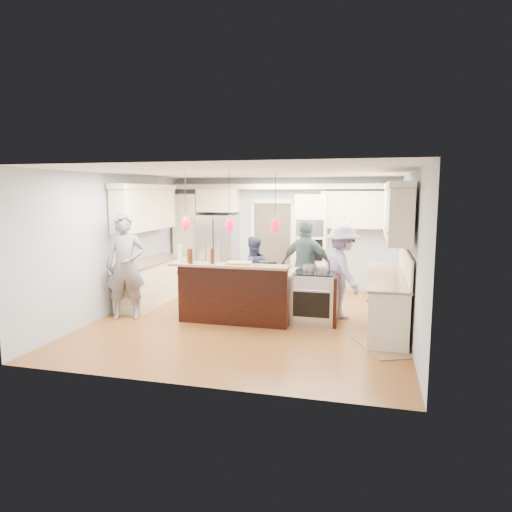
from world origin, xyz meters
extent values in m
plane|color=#A3612C|center=(0.00, 0.00, 0.00)|extent=(6.00, 6.00, 0.00)
cube|color=#B2BCC6|center=(0.00, 3.00, 1.35)|extent=(5.50, 0.04, 2.70)
cube|color=#B2BCC6|center=(0.00, -3.00, 1.35)|extent=(5.50, 0.04, 2.70)
cube|color=#B2BCC6|center=(-2.75, 0.00, 1.35)|extent=(0.04, 6.00, 2.70)
cube|color=#B2BCC6|center=(2.75, 0.00, 1.35)|extent=(0.04, 6.00, 2.70)
cube|color=white|center=(0.00, 0.00, 2.70)|extent=(5.50, 6.00, 0.04)
cube|color=#B7B7BC|center=(-1.55, 2.64, 0.90)|extent=(0.90, 0.70, 1.80)
cube|color=#FFF4CE|center=(0.75, 2.67, 1.15)|extent=(0.72, 0.64, 2.30)
cube|color=black|center=(0.75, 2.34, 1.55)|extent=(0.60, 0.02, 0.35)
cube|color=black|center=(0.75, 2.34, 1.05)|extent=(0.60, 0.02, 0.50)
cylinder|color=#B7B7BC|center=(0.75, 2.31, 1.30)|extent=(0.55, 0.02, 0.02)
cube|color=#FFF4CE|center=(-2.35, 2.70, 1.15)|extent=(0.60, 0.58, 2.30)
cube|color=#FFF4CE|center=(-1.55, 2.70, 2.15)|extent=(0.95, 0.58, 0.55)
cube|color=#FFF4CE|center=(1.80, 2.82, 1.95)|extent=(1.70, 0.35, 0.85)
cube|color=beige|center=(0.00, 2.80, 2.48)|extent=(5.30, 0.38, 0.12)
cube|color=#4C443A|center=(-0.25, 2.99, 1.05)|extent=(0.90, 0.06, 2.10)
cube|color=white|center=(-0.25, 2.95, 2.13)|extent=(1.04, 0.06, 0.10)
cube|color=#FFF4CE|center=(2.40, 0.30, 0.44)|extent=(0.60, 3.00, 0.88)
cube|color=tan|center=(2.40, 0.30, 0.90)|extent=(0.64, 3.05, 0.04)
cube|color=#FFF4CE|center=(2.52, 0.30, 1.98)|extent=(0.35, 3.00, 0.85)
cube|color=beige|center=(2.51, 0.30, 2.46)|extent=(0.37, 3.10, 0.10)
cube|color=#FFF4CE|center=(-2.40, 0.80, 0.44)|extent=(0.60, 2.20, 0.88)
cube|color=tan|center=(-2.40, 0.80, 0.90)|extent=(0.64, 2.25, 0.04)
cube|color=#FFF4CE|center=(-2.52, 0.80, 1.98)|extent=(0.35, 2.20, 0.85)
cube|color=beige|center=(-2.51, 0.80, 2.46)|extent=(0.37, 2.30, 0.10)
cube|color=black|center=(-0.25, 0.15, 0.44)|extent=(2.00, 1.00, 0.88)
cube|color=tan|center=(-0.25, 0.15, 0.90)|extent=(2.10, 1.10, 0.04)
cube|color=black|center=(-0.25, -0.41, 0.54)|extent=(2.00, 0.12, 1.08)
cube|color=tan|center=(-0.25, -0.55, 1.10)|extent=(2.10, 0.42, 0.04)
cube|color=black|center=(0.26, 0.20, 1.00)|extent=(0.37, 0.34, 0.16)
cube|color=#B7B7BC|center=(1.13, 0.15, 0.45)|extent=(0.76, 0.66, 0.90)
cube|color=black|center=(1.13, -0.19, 0.40)|extent=(0.65, 0.01, 0.45)
cube|color=black|center=(1.13, 0.15, 0.91)|extent=(0.72, 0.59, 0.02)
cube|color=black|center=(1.54, 0.15, 0.44)|extent=(0.06, 0.71, 0.88)
cylinder|color=black|center=(-1.05, -0.51, 2.33)|extent=(0.01, 0.01, 0.75)
ellipsoid|color=#BF0B3C|center=(-1.05, -0.51, 1.80)|extent=(0.15, 0.15, 0.26)
cylinder|color=black|center=(-0.25, -0.51, 2.33)|extent=(0.01, 0.01, 0.75)
ellipsoid|color=#BF0B3C|center=(-0.25, -0.51, 1.80)|extent=(0.15, 0.15, 0.26)
cylinder|color=black|center=(0.55, -0.51, 2.33)|extent=(0.01, 0.01, 0.75)
ellipsoid|color=#BF0B3C|center=(0.55, -0.51, 1.80)|extent=(0.15, 0.15, 0.26)
imported|color=slate|center=(-2.30, -0.45, 0.98)|extent=(0.84, 0.70, 1.97)
imported|color=navy|center=(-0.20, 0.85, 0.74)|extent=(0.90, 0.84, 1.47)
imported|color=#425B5D|center=(0.89, 0.85, 0.91)|extent=(1.14, 0.67, 1.82)
imported|color=gray|center=(1.60, 0.60, 0.88)|extent=(1.11, 1.31, 1.76)
cube|color=#90734E|center=(2.40, -0.94, 0.01)|extent=(1.11, 1.28, 0.01)
cylinder|color=silver|center=(-1.18, -0.51, 1.27)|extent=(0.08, 0.08, 0.30)
cylinder|color=#401D0B|center=(-0.98, -0.58, 1.24)|extent=(0.07, 0.07, 0.25)
cylinder|color=#401D0B|center=(-0.91, -0.66, 1.25)|extent=(0.08, 0.08, 0.26)
cylinder|color=#401D0B|center=(-0.56, -0.54, 1.25)|extent=(0.09, 0.09, 0.27)
cylinder|color=#B7B7BC|center=(-0.60, -0.52, 1.18)|extent=(0.09, 0.09, 0.13)
cube|color=tan|center=(-0.09, -0.47, 1.14)|extent=(0.45, 0.34, 0.03)
cylinder|color=#B7B7BC|center=(1.03, 0.23, 0.98)|extent=(0.21, 0.21, 0.12)
cylinder|color=#B7B7BC|center=(1.26, 0.18, 0.97)|extent=(0.20, 0.20, 0.10)
camera|label=1|loc=(2.11, -7.94, 2.35)|focal=32.00mm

